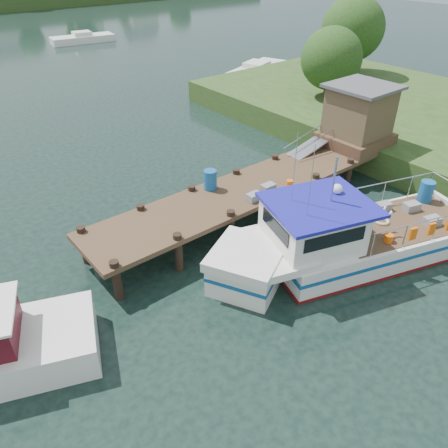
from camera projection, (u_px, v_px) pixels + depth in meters
ground_plane at (220, 226)px, 18.88m from camera, size 160.00×160.00×0.00m
near_shore at (447, 105)px, 26.19m from camera, size 16.00×30.00×7.76m
dock at (325, 141)px, 21.09m from camera, size 16.60×3.00×4.78m
lobster_boat at (341, 241)px, 16.31m from camera, size 11.01×5.97×5.37m
moored_far at (83, 38)px, 51.68m from camera, size 7.47×3.46×1.22m
moored_c at (256, 70)px, 39.27m from camera, size 7.98×4.88×1.19m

